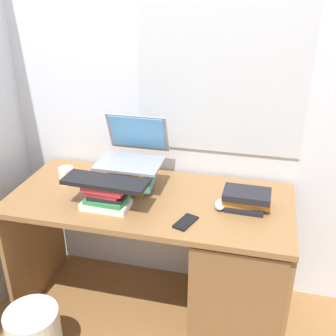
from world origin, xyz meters
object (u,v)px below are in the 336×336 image
(book_stack_tall, at_px, (131,177))
(book_stack_side, at_px, (246,199))
(book_stack_keyboard_riser, at_px, (106,196))
(wastebasket, at_px, (35,336))
(computer_mouse, at_px, (221,204))
(cell_phone, at_px, (186,222))
(keyboard, at_px, (105,182))
(laptop, at_px, (133,150))
(desk, at_px, (218,265))
(mug, at_px, (67,175))

(book_stack_tall, height_order, book_stack_side, book_stack_tall)
(book_stack_keyboard_riser, relative_size, wastebasket, 0.78)
(computer_mouse, height_order, cell_phone, computer_mouse)
(book_stack_tall, height_order, cell_phone, book_stack_tall)
(keyboard, bearing_deg, laptop, 81.98)
(keyboard, distance_m, computer_mouse, 0.58)
(laptop, height_order, keyboard, laptop)
(computer_mouse, height_order, wastebasket, computer_mouse)
(book_stack_side, bearing_deg, desk, -156.11)
(desk, bearing_deg, book_stack_keyboard_riser, -168.31)
(book_stack_keyboard_riser, relative_size, laptop, 0.70)
(book_stack_keyboard_riser, bearing_deg, laptop, 79.30)
(cell_phone, bearing_deg, desk, 68.22)
(book_stack_tall, distance_m, keyboard, 0.23)
(book_stack_side, bearing_deg, keyboard, -166.04)
(computer_mouse, bearing_deg, keyboard, -166.90)
(book_stack_tall, bearing_deg, desk, -10.52)
(book_stack_side, distance_m, laptop, 0.65)
(book_stack_tall, xyz_separation_m, wastebasket, (-0.36, -0.54, -0.68))
(book_stack_keyboard_riser, relative_size, mug, 2.01)
(book_stack_side, height_order, mug, book_stack_side)
(book_stack_keyboard_riser, height_order, computer_mouse, book_stack_keyboard_riser)
(wastebasket, bearing_deg, desk, 27.45)
(mug, bearing_deg, book_stack_side, -1.51)
(mug, relative_size, wastebasket, 0.39)
(book_stack_keyboard_riser, distance_m, book_stack_side, 0.70)
(book_stack_keyboard_riser, xyz_separation_m, book_stack_side, (0.68, 0.17, -0.02))
(desk, distance_m, book_stack_side, 0.41)
(keyboard, bearing_deg, desk, 14.47)
(computer_mouse, distance_m, wastebasket, 1.16)
(keyboard, distance_m, wastebasket, 0.88)
(book_stack_keyboard_riser, bearing_deg, computer_mouse, 12.97)
(book_stack_keyboard_riser, bearing_deg, book_stack_side, 13.86)
(desk, relative_size, book_stack_tall, 5.80)
(book_stack_tall, relative_size, laptop, 0.75)
(keyboard, distance_m, mug, 0.38)
(book_stack_keyboard_riser, bearing_deg, book_stack_tall, 74.97)
(book_stack_keyboard_riser, relative_size, keyboard, 0.57)
(desk, bearing_deg, cell_phone, -131.60)
(book_stack_keyboard_riser, distance_m, cell_phone, 0.42)
(laptop, bearing_deg, book_stack_tall, -86.83)
(book_stack_tall, xyz_separation_m, keyboard, (-0.06, -0.21, 0.07))
(computer_mouse, xyz_separation_m, cell_phone, (-0.14, -0.18, -0.01))
(laptop, bearing_deg, mug, -166.70)
(book_stack_side, xyz_separation_m, cell_phone, (-0.26, -0.22, -0.04))
(book_stack_tall, height_order, book_stack_keyboard_riser, book_stack_tall)
(wastebasket, bearing_deg, laptop, 59.70)
(book_stack_side, distance_m, computer_mouse, 0.13)
(keyboard, height_order, wastebasket, keyboard)
(book_stack_tall, distance_m, computer_mouse, 0.51)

